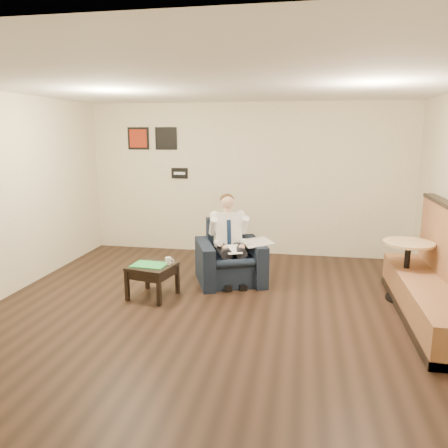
% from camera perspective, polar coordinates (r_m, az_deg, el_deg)
% --- Properties ---
extents(ground, '(6.00, 6.00, 0.00)m').
position_cam_1_polar(ground, '(5.63, -1.11, -11.74)').
color(ground, black).
rests_on(ground, ground).
extents(wall_back, '(6.00, 0.02, 2.80)m').
position_cam_1_polar(wall_back, '(8.17, 3.06, 5.80)').
color(wall_back, beige).
rests_on(wall_back, ground).
extents(wall_front, '(6.00, 0.02, 2.80)m').
position_cam_1_polar(wall_front, '(2.45, -15.51, -8.78)').
color(wall_front, beige).
rests_on(wall_front, ground).
extents(ceiling, '(6.00, 6.00, 0.02)m').
position_cam_1_polar(ceiling, '(5.19, -1.24, 17.91)').
color(ceiling, white).
rests_on(ceiling, wall_back).
extents(seating_sign, '(0.32, 0.02, 0.20)m').
position_cam_1_polar(seating_sign, '(8.41, -5.82, 6.61)').
color(seating_sign, black).
rests_on(seating_sign, wall_back).
extents(art_print_left, '(0.42, 0.03, 0.42)m').
position_cam_1_polar(art_print_left, '(8.63, -11.11, 10.91)').
color(art_print_left, '#9C2713').
rests_on(art_print_left, wall_back).
extents(art_print_right, '(0.42, 0.03, 0.42)m').
position_cam_1_polar(art_print_right, '(8.45, -7.57, 11.01)').
color(art_print_right, black).
rests_on(art_print_right, wall_back).
extents(armchair, '(1.24, 1.24, 0.93)m').
position_cam_1_polar(armchair, '(6.66, 0.80, -3.72)').
color(armchair, black).
rests_on(armchair, ground).
extents(seated_man, '(0.90, 1.07, 1.28)m').
position_cam_1_polar(seated_man, '(6.50, 1.02, -2.54)').
color(seated_man, silver).
rests_on(seated_man, armchair).
extents(lap_papers, '(0.32, 0.37, 0.01)m').
position_cam_1_polar(lap_papers, '(6.43, 1.20, -3.33)').
color(lap_papers, white).
rests_on(lap_papers, seated_man).
extents(newspaper, '(0.58, 0.63, 0.01)m').
position_cam_1_polar(newspaper, '(6.61, 4.30, -2.37)').
color(newspaper, silver).
rests_on(newspaper, armchair).
extents(side_table, '(0.67, 0.67, 0.46)m').
position_cam_1_polar(side_table, '(6.20, -9.29, -7.35)').
color(side_table, black).
rests_on(side_table, ground).
extents(green_folder, '(0.49, 0.36, 0.01)m').
position_cam_1_polar(green_folder, '(6.13, -9.71, -5.26)').
color(green_folder, green).
rests_on(green_folder, side_table).
extents(coffee_mug, '(0.10, 0.10, 0.10)m').
position_cam_1_polar(coffee_mug, '(6.12, -7.29, -4.78)').
color(coffee_mug, white).
rests_on(coffee_mug, side_table).
extents(smartphone, '(0.16, 0.12, 0.01)m').
position_cam_1_polar(smartphone, '(6.24, -8.16, -4.93)').
color(smartphone, black).
rests_on(smartphone, side_table).
extents(banquette, '(0.64, 2.66, 1.36)m').
position_cam_1_polar(banquette, '(5.86, 25.44, -4.87)').
color(banquette, brown).
rests_on(banquette, ground).
extents(cafe_table, '(0.75, 0.75, 0.82)m').
position_cam_1_polar(cafe_table, '(6.44, 22.69, -5.72)').
color(cafe_table, tan).
rests_on(cafe_table, ground).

